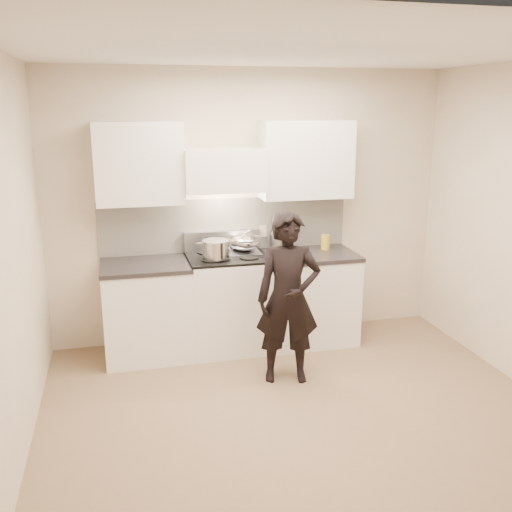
# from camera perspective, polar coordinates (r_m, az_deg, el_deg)

# --- Properties ---
(ground_plane) EXTENTS (4.00, 4.00, 0.00)m
(ground_plane) POSITION_cam_1_polar(r_m,az_deg,el_deg) (4.62, 4.57, -15.62)
(ground_plane) COLOR #816749
(room_shell) EXTENTS (4.04, 3.54, 2.70)m
(room_shell) POSITION_cam_1_polar(r_m,az_deg,el_deg) (4.39, 2.75, 5.08)
(room_shell) COLOR beige
(room_shell) RESTS_ON ground
(stove) EXTENTS (0.76, 0.65, 0.96)m
(stove) POSITION_cam_1_polar(r_m,az_deg,el_deg) (5.61, -2.83, -4.60)
(stove) COLOR white
(stove) RESTS_ON ground
(counter_right) EXTENTS (0.92, 0.67, 0.92)m
(counter_right) POSITION_cam_1_polar(r_m,az_deg,el_deg) (5.82, 5.23, -4.07)
(counter_right) COLOR white
(counter_right) RESTS_ON ground
(counter_left) EXTENTS (0.82, 0.67, 0.92)m
(counter_left) POSITION_cam_1_polar(r_m,az_deg,el_deg) (5.53, -10.82, -5.30)
(counter_left) COLOR white
(counter_left) RESTS_ON ground
(wok) EXTENTS (0.32, 0.39, 0.26)m
(wok) POSITION_cam_1_polar(r_m,az_deg,el_deg) (5.58, -1.09, 1.42)
(wok) COLOR silver
(wok) RESTS_ON stove
(stock_pot) EXTENTS (0.36, 0.27, 0.17)m
(stock_pot) POSITION_cam_1_polar(r_m,az_deg,el_deg) (5.32, -4.03, 0.69)
(stock_pot) COLOR silver
(stock_pot) RESTS_ON stove
(utensil_crock) EXTENTS (0.13, 0.13, 0.35)m
(utensil_crock) POSITION_cam_1_polar(r_m,az_deg,el_deg) (5.78, 1.94, 1.69)
(utensil_crock) COLOR #A8A8B3
(utensil_crock) RESTS_ON counter_right
(spice_jar) EXTENTS (0.04, 0.04, 0.09)m
(spice_jar) POSITION_cam_1_polar(r_m,az_deg,el_deg) (5.84, 3.46, 1.19)
(spice_jar) COLOR #CA6516
(spice_jar) RESTS_ON counter_right
(oil_glass) EXTENTS (0.09, 0.09, 0.15)m
(oil_glass) POSITION_cam_1_polar(r_m,az_deg,el_deg) (5.83, 6.95, 1.40)
(oil_glass) COLOR gold
(oil_glass) RESTS_ON counter_right
(person) EXTENTS (0.61, 0.46, 1.50)m
(person) POSITION_cam_1_polar(r_m,az_deg,el_deg) (4.88, 3.24, -4.24)
(person) COLOR black
(person) RESTS_ON ground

